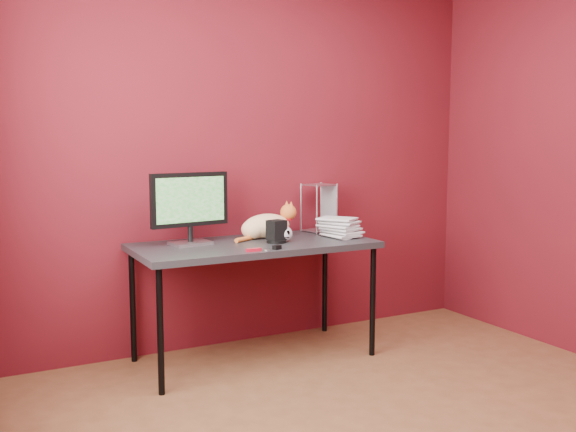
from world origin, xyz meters
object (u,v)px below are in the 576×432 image
desk (254,250)px  monitor (190,205)px  speaker (276,232)px  skull_mug (284,234)px  book_stack (332,128)px  cat (267,225)px

desk → monitor: (-0.38, 0.11, 0.30)m
desk → speaker: 0.18m
skull_mug → speaker: bearing=-148.8°
desk → speaker: (0.12, -0.07, 0.12)m
skull_mug → book_stack: 0.75m
cat → book_stack: (0.37, -0.20, 0.63)m
cat → book_stack: 0.76m
desk → monitor: 0.49m
desk → skull_mug: bearing=-18.8°
desk → book_stack: 0.93m
desk → book_stack: bearing=-6.7°
speaker → book_stack: bearing=-12.5°
desk → skull_mug: size_ratio=13.38×
skull_mug → book_stack: bearing=24.2°
cat → speaker: cat is taller
cat → monitor: bearing=178.4°
desk → cat: size_ratio=3.05×
desk → book_stack: (0.53, -0.06, 0.76)m
book_stack → skull_mug: bearing=180.0°
skull_mug → speaker: speaker is taller
monitor → skull_mug: (0.56, -0.18, -0.20)m
monitor → speaker: (0.50, -0.18, -0.18)m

